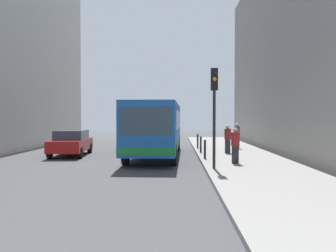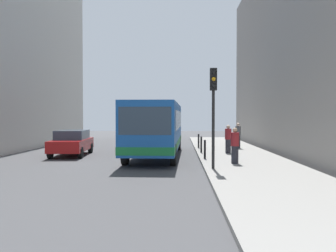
{
  "view_description": "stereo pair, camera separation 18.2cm",
  "coord_description": "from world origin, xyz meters",
  "px_view_note": "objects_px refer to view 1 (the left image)",
  "views": [
    {
      "loc": [
        2.02,
        -17.58,
        2.27
      ],
      "look_at": [
        1.57,
        1.16,
        1.79
      ],
      "focal_mm": 38.63,
      "sensor_mm": 36.0,
      "label": 1
    },
    {
      "loc": [
        2.2,
        -17.58,
        2.27
      ],
      "look_at": [
        1.57,
        1.16,
        1.79
      ],
      "focal_mm": 38.63,
      "sensor_mm": 36.0,
      "label": 2
    }
  ],
  "objects_px": {
    "bollard_mid": "(201,145)",
    "bollard_far": "(198,141)",
    "bus": "(157,126)",
    "pedestrian_far_sidewalk": "(237,136)",
    "pedestrian_near_signal": "(235,146)",
    "bollard_near": "(205,149)",
    "car_beside_bus": "(71,142)",
    "pedestrian_mid_sidewalk": "(228,139)",
    "traffic_light": "(214,99)"
  },
  "relations": [
    {
      "from": "bollard_mid",
      "to": "bollard_far",
      "type": "bearing_deg",
      "value": 90.0
    },
    {
      "from": "bus",
      "to": "pedestrian_far_sidewalk",
      "type": "xyz_separation_m",
      "value": [
        5.23,
        3.6,
        -0.72
      ]
    },
    {
      "from": "pedestrian_near_signal",
      "to": "pedestrian_far_sidewalk",
      "type": "xyz_separation_m",
      "value": [
        1.41,
        8.0,
        0.05
      ]
    },
    {
      "from": "bus",
      "to": "bollard_mid",
      "type": "relative_size",
      "value": 11.67
    },
    {
      "from": "bollard_near",
      "to": "pedestrian_near_signal",
      "type": "relative_size",
      "value": 0.58
    },
    {
      "from": "bus",
      "to": "pedestrian_near_signal",
      "type": "bearing_deg",
      "value": 132.61
    },
    {
      "from": "car_beside_bus",
      "to": "pedestrian_mid_sidewalk",
      "type": "height_order",
      "value": "pedestrian_mid_sidewalk"
    },
    {
      "from": "bollard_near",
      "to": "pedestrian_near_signal",
      "type": "distance_m",
      "value": 2.23
    },
    {
      "from": "traffic_light",
      "to": "pedestrian_near_signal",
      "type": "distance_m",
      "value": 2.87
    },
    {
      "from": "pedestrian_near_signal",
      "to": "pedestrian_far_sidewalk",
      "type": "relative_size",
      "value": 0.95
    },
    {
      "from": "bus",
      "to": "pedestrian_far_sidewalk",
      "type": "relative_size",
      "value": 6.46
    },
    {
      "from": "pedestrian_mid_sidewalk",
      "to": "pedestrian_far_sidewalk",
      "type": "height_order",
      "value": "pedestrian_far_sidewalk"
    },
    {
      "from": "car_beside_bus",
      "to": "pedestrian_far_sidewalk",
      "type": "bearing_deg",
      "value": -164.98
    },
    {
      "from": "bollard_far",
      "to": "pedestrian_far_sidewalk",
      "type": "bearing_deg",
      "value": -2.84
    },
    {
      "from": "pedestrian_near_signal",
      "to": "pedestrian_far_sidewalk",
      "type": "height_order",
      "value": "pedestrian_far_sidewalk"
    },
    {
      "from": "pedestrian_mid_sidewalk",
      "to": "bollard_far",
      "type": "bearing_deg",
      "value": -68.62
    },
    {
      "from": "bus",
      "to": "pedestrian_near_signal",
      "type": "relative_size",
      "value": 6.81
    },
    {
      "from": "traffic_light",
      "to": "pedestrian_mid_sidewalk",
      "type": "distance_m",
      "value": 6.81
    },
    {
      "from": "bollard_far",
      "to": "pedestrian_far_sidewalk",
      "type": "relative_size",
      "value": 0.55
    },
    {
      "from": "bus",
      "to": "bollard_near",
      "type": "relative_size",
      "value": 11.67
    },
    {
      "from": "bus",
      "to": "car_beside_bus",
      "type": "bearing_deg",
      "value": 0.65
    },
    {
      "from": "bollard_near",
      "to": "pedestrian_far_sidewalk",
      "type": "height_order",
      "value": "pedestrian_far_sidewalk"
    },
    {
      "from": "bollard_near",
      "to": "bollard_mid",
      "type": "xyz_separation_m",
      "value": [
        0.0,
        3.15,
        0.0
      ]
    },
    {
      "from": "bus",
      "to": "pedestrian_mid_sidewalk",
      "type": "distance_m",
      "value": 4.22
    },
    {
      "from": "bus",
      "to": "traffic_light",
      "type": "distance_m",
      "value": 6.76
    },
    {
      "from": "car_beside_bus",
      "to": "bollard_mid",
      "type": "relative_size",
      "value": 4.75
    },
    {
      "from": "bollard_near",
      "to": "pedestrian_near_signal",
      "type": "xyz_separation_m",
      "value": [
        1.23,
        -1.83,
        0.33
      ]
    },
    {
      "from": "bus",
      "to": "bollard_mid",
      "type": "distance_m",
      "value": 2.88
    },
    {
      "from": "bus",
      "to": "bollard_near",
      "type": "xyz_separation_m",
      "value": [
        2.59,
        -2.57,
        -1.1
      ]
    },
    {
      "from": "car_beside_bus",
      "to": "pedestrian_far_sidewalk",
      "type": "distance_m",
      "value": 10.83
    },
    {
      "from": "bollard_far",
      "to": "pedestrian_mid_sidewalk",
      "type": "xyz_separation_m",
      "value": [
        1.55,
        -3.46,
        0.35
      ]
    },
    {
      "from": "bollard_near",
      "to": "pedestrian_mid_sidewalk",
      "type": "height_order",
      "value": "pedestrian_mid_sidewalk"
    },
    {
      "from": "car_beside_bus",
      "to": "pedestrian_near_signal",
      "type": "xyz_separation_m",
      "value": [
        8.83,
        -4.49,
        0.18
      ]
    },
    {
      "from": "pedestrian_far_sidewalk",
      "to": "bus",
      "type": "bearing_deg",
      "value": 59.25
    },
    {
      "from": "pedestrian_near_signal",
      "to": "bollard_far",
      "type": "bearing_deg",
      "value": -8.21
    },
    {
      "from": "traffic_light",
      "to": "pedestrian_mid_sidewalk",
      "type": "relative_size",
      "value": 2.49
    },
    {
      "from": "bus",
      "to": "bollard_mid",
      "type": "bearing_deg",
      "value": -165.83
    },
    {
      "from": "bollard_near",
      "to": "pedestrian_near_signal",
      "type": "bearing_deg",
      "value": -56.06
    },
    {
      "from": "bollard_mid",
      "to": "pedestrian_near_signal",
      "type": "xyz_separation_m",
      "value": [
        1.23,
        -4.98,
        0.33
      ]
    },
    {
      "from": "pedestrian_far_sidewalk",
      "to": "bollard_near",
      "type": "bearing_deg",
      "value": 91.58
    },
    {
      "from": "bollard_near",
      "to": "pedestrian_mid_sidewalk",
      "type": "relative_size",
      "value": 0.58
    },
    {
      "from": "car_beside_bus",
      "to": "bollard_near",
      "type": "xyz_separation_m",
      "value": [
        7.6,
        -2.65,
        -0.16
      ]
    },
    {
      "from": "traffic_light",
      "to": "bus",
      "type": "bearing_deg",
      "value": 113.96
    },
    {
      "from": "bus",
      "to": "pedestrian_far_sidewalk",
      "type": "bearing_deg",
      "value": -143.91
    },
    {
      "from": "bollard_far",
      "to": "pedestrian_mid_sidewalk",
      "type": "bearing_deg",
      "value": -65.9
    },
    {
      "from": "bus",
      "to": "bollard_near",
      "type": "height_order",
      "value": "bus"
    },
    {
      "from": "bus",
      "to": "pedestrian_mid_sidewalk",
      "type": "xyz_separation_m",
      "value": [
        4.14,
        0.27,
        -0.75
      ]
    },
    {
      "from": "car_beside_bus",
      "to": "pedestrian_near_signal",
      "type": "distance_m",
      "value": 9.91
    },
    {
      "from": "traffic_light",
      "to": "bollard_mid",
      "type": "relative_size",
      "value": 4.32
    },
    {
      "from": "bollard_near",
      "to": "traffic_light",
      "type": "bearing_deg",
      "value": -88.36
    }
  ]
}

